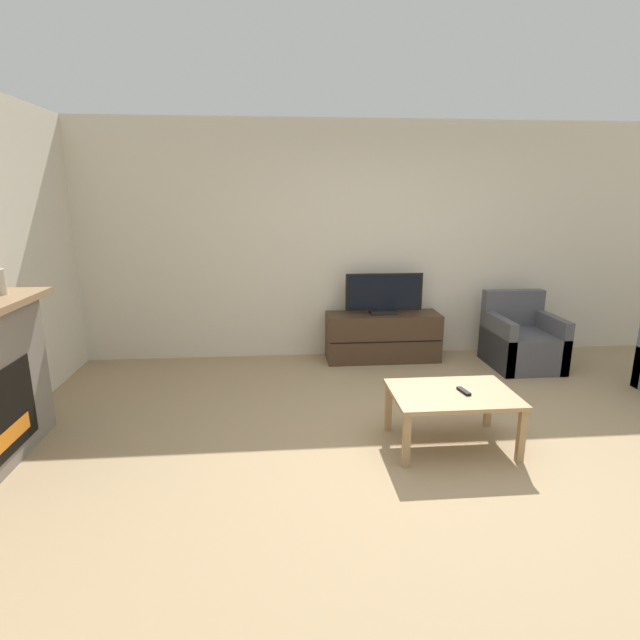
# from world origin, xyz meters

# --- Properties ---
(ground_plane) EXTENTS (24.00, 24.00, 0.00)m
(ground_plane) POSITION_xyz_m (0.00, 0.00, 0.00)
(ground_plane) COLOR #9E8460
(wall_back) EXTENTS (12.00, 0.06, 2.70)m
(wall_back) POSITION_xyz_m (0.00, 2.46, 1.35)
(wall_back) COLOR beige
(wall_back) RESTS_ON ground
(tv_stand) EXTENTS (1.30, 0.44, 0.55)m
(tv_stand) POSITION_xyz_m (0.05, 2.17, 0.28)
(tv_stand) COLOR #422D1E
(tv_stand) RESTS_ON ground
(tv) EXTENTS (0.89, 0.18, 0.47)m
(tv) POSITION_xyz_m (0.05, 2.17, 0.77)
(tv) COLOR black
(tv) RESTS_ON tv_stand
(armchair) EXTENTS (0.70, 0.76, 0.82)m
(armchair) POSITION_xyz_m (1.55, 1.83, 0.27)
(armchair) COLOR #4C4C51
(armchair) RESTS_ON ground
(coffee_table) EXTENTS (0.92, 0.65, 0.44)m
(coffee_table) POSITION_xyz_m (0.14, 0.09, 0.38)
(coffee_table) COLOR #A37F56
(coffee_table) RESTS_ON ground
(remote) EXTENTS (0.07, 0.15, 0.02)m
(remote) POSITION_xyz_m (0.22, 0.08, 0.45)
(remote) COLOR black
(remote) RESTS_ON coffee_table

